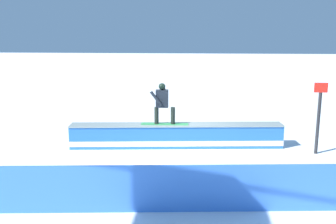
# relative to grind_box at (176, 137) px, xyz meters

# --- Properties ---
(ground_plane) EXTENTS (120.00, 120.00, 0.00)m
(ground_plane) POSITION_rel_grind_box_xyz_m (0.00, 0.00, -0.35)
(ground_plane) COLOR white
(grind_box) EXTENTS (7.03, 1.35, 0.78)m
(grind_box) POSITION_rel_grind_box_xyz_m (0.00, 0.00, 0.00)
(grind_box) COLOR blue
(grind_box) RESTS_ON ground_plane
(snowboarder) EXTENTS (1.56, 0.44, 1.36)m
(snowboarder) POSITION_rel_grind_box_xyz_m (0.45, 0.04, 1.15)
(snowboarder) COLOR #379851
(snowboarder) RESTS_ON grind_box
(safety_fence) EXTENTS (8.51, 0.95, 1.04)m
(safety_fence) POSITION_rel_grind_box_xyz_m (0.00, 4.71, 0.16)
(safety_fence) COLOR #3A76E1
(safety_fence) RESTS_ON ground_plane
(trail_marker) EXTENTS (0.40, 0.10, 2.25)m
(trail_marker) POSITION_rel_grind_box_xyz_m (-4.43, 0.32, 0.84)
(trail_marker) COLOR #262628
(trail_marker) RESTS_ON ground_plane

